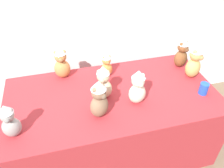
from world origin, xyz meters
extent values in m
plane|color=brown|center=(0.00, 0.00, 0.00)|extent=(10.00, 10.00, 0.00)
cube|color=white|center=(0.00, 0.99, 1.30)|extent=(7.00, 0.08, 2.60)
cube|color=maroon|center=(0.00, 0.25, 0.38)|extent=(1.93, 0.99, 0.76)
ellipsoid|color=beige|center=(0.18, 0.10, 0.85)|extent=(0.17, 0.15, 0.18)
sphere|color=beige|center=(0.18, 0.10, 0.99)|extent=(0.11, 0.11, 0.11)
sphere|color=beige|center=(0.15, 0.10, 1.03)|extent=(0.04, 0.04, 0.04)
sphere|color=beige|center=(0.22, 0.11, 1.03)|extent=(0.04, 0.04, 0.04)
sphere|color=#ABA08A|center=(0.19, 0.06, 0.98)|extent=(0.05, 0.05, 0.05)
cone|color=silver|center=(0.18, 0.10, 1.06)|extent=(0.12, 0.12, 0.07)
ellipsoid|color=brown|center=(0.81, 0.52, 0.85)|extent=(0.19, 0.17, 0.18)
sphere|color=brown|center=(0.81, 0.52, 0.99)|extent=(0.11, 0.11, 0.11)
sphere|color=brown|center=(0.78, 0.51, 1.03)|extent=(0.04, 0.04, 0.04)
sphere|color=brown|center=(0.85, 0.54, 1.03)|extent=(0.04, 0.04, 0.04)
sphere|color=brown|center=(0.83, 0.48, 0.98)|extent=(0.05, 0.05, 0.05)
cone|color=silver|center=(0.81, 0.52, 1.05)|extent=(0.11, 0.11, 0.07)
ellipsoid|color=#7F6047|center=(-0.16, 0.03, 0.86)|extent=(0.20, 0.20, 0.19)
sphere|color=#7F6047|center=(-0.16, 0.03, 1.00)|extent=(0.12, 0.12, 0.12)
sphere|color=#7F6047|center=(-0.19, 0.01, 1.05)|extent=(0.04, 0.04, 0.04)
sphere|color=#7F6047|center=(-0.13, 0.05, 1.05)|extent=(0.04, 0.04, 0.04)
sphere|color=brown|center=(-0.14, -0.01, 0.99)|extent=(0.05, 0.05, 0.05)
cone|color=silver|center=(-0.16, 0.03, 1.07)|extent=(0.12, 0.12, 0.08)
ellipsoid|color=#D17F3D|center=(0.02, 0.55, 0.83)|extent=(0.13, 0.12, 0.14)
sphere|color=#D17F3D|center=(0.02, 0.55, 0.94)|extent=(0.09, 0.09, 0.09)
sphere|color=#D17F3D|center=(0.00, 0.55, 0.97)|extent=(0.03, 0.03, 0.03)
sphere|color=#D17F3D|center=(0.05, 0.55, 0.97)|extent=(0.03, 0.03, 0.03)
sphere|color=#A06536|center=(0.03, 0.51, 0.93)|extent=(0.04, 0.04, 0.04)
cone|color=silver|center=(0.02, 0.55, 0.99)|extent=(0.09, 0.09, 0.06)
ellipsoid|color=gray|center=(-0.83, -0.01, 0.85)|extent=(0.14, 0.12, 0.17)
sphere|color=gray|center=(-0.83, -0.01, 0.97)|extent=(0.10, 0.10, 0.10)
sphere|color=gray|center=(-0.86, -0.01, 1.01)|extent=(0.04, 0.04, 0.04)
sphere|color=gray|center=(-0.80, -0.01, 1.01)|extent=(0.04, 0.04, 0.04)
sphere|color=slate|center=(-0.82, -0.05, 0.96)|extent=(0.04, 0.04, 0.04)
cone|color=silver|center=(-0.83, -0.01, 1.03)|extent=(0.10, 0.10, 0.06)
ellipsoid|color=tan|center=(0.84, 0.32, 0.86)|extent=(0.21, 0.20, 0.20)
sphere|color=tan|center=(0.84, 0.32, 1.01)|extent=(0.12, 0.12, 0.12)
sphere|color=tan|center=(0.81, 0.30, 1.06)|extent=(0.04, 0.04, 0.04)
sphere|color=tan|center=(0.87, 0.34, 1.06)|extent=(0.04, 0.04, 0.04)
sphere|color=olive|center=(0.87, 0.28, 1.00)|extent=(0.05, 0.05, 0.05)
cone|color=silver|center=(0.84, 0.32, 1.08)|extent=(0.13, 0.13, 0.08)
ellipsoid|color=#CCB78E|center=(-0.08, 0.24, 0.85)|extent=(0.18, 0.17, 0.18)
sphere|color=#CCB78E|center=(-0.08, 0.24, 0.99)|extent=(0.11, 0.11, 0.11)
sphere|color=#CCB78E|center=(-0.11, 0.25, 1.03)|extent=(0.04, 0.04, 0.04)
sphere|color=#CCB78E|center=(-0.05, 0.23, 1.03)|extent=(0.04, 0.04, 0.04)
sphere|color=#9D8E71|center=(-0.10, 0.20, 0.98)|extent=(0.05, 0.05, 0.05)
cone|color=silver|center=(-0.08, 0.24, 1.05)|extent=(0.11, 0.11, 0.07)
ellipsoid|color=#B27A42|center=(-0.40, 0.64, 0.86)|extent=(0.16, 0.14, 0.19)
sphere|color=#B27A42|center=(-0.40, 0.64, 1.00)|extent=(0.11, 0.11, 0.11)
sphere|color=#B27A42|center=(-0.44, 0.64, 1.04)|extent=(0.04, 0.04, 0.04)
sphere|color=#B27A42|center=(-0.37, 0.64, 1.04)|extent=(0.04, 0.04, 0.04)
sphere|color=olive|center=(-0.40, 0.59, 0.99)|extent=(0.05, 0.05, 0.05)
cone|color=silver|center=(-0.40, 0.64, 1.07)|extent=(0.12, 0.12, 0.07)
cylinder|color=blue|center=(0.81, 0.06, 0.82)|extent=(0.08, 0.08, 0.11)
camera|label=1|loc=(-0.40, -1.28, 2.13)|focal=36.65mm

